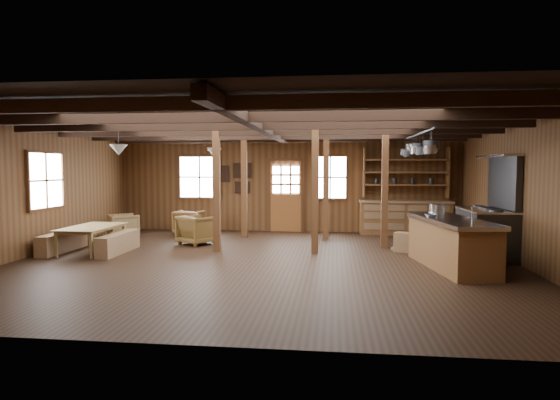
% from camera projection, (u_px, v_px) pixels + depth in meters
% --- Properties ---
extents(room, '(10.04, 9.04, 2.84)m').
position_uv_depth(room, '(263.00, 192.00, 9.32)').
color(room, black).
rests_on(room, ground).
extents(ceiling_joists, '(9.80, 8.82, 0.18)m').
position_uv_depth(ceiling_joists, '(264.00, 128.00, 9.41)').
color(ceiling_joists, black).
rests_on(ceiling_joists, ceiling).
extents(timber_posts, '(3.95, 2.35, 2.80)m').
position_uv_depth(timber_posts, '(297.00, 188.00, 11.32)').
color(timber_posts, '#4A2F15').
rests_on(timber_posts, floor).
extents(back_door, '(1.02, 0.08, 2.15)m').
position_uv_depth(back_door, '(286.00, 202.00, 13.77)').
color(back_door, brown).
rests_on(back_door, floor).
extents(window_back_left, '(1.32, 0.06, 1.32)m').
position_uv_depth(window_back_left, '(200.00, 177.00, 14.03)').
color(window_back_left, white).
rests_on(window_back_left, wall_back).
extents(window_back_right, '(1.02, 0.06, 1.32)m').
position_uv_depth(window_back_right, '(330.00, 177.00, 13.58)').
color(window_back_right, white).
rests_on(window_back_right, wall_back).
extents(window_left, '(0.14, 1.24, 1.32)m').
position_uv_depth(window_left, '(46.00, 181.00, 10.37)').
color(window_left, white).
rests_on(window_left, wall_back).
extents(notice_boards, '(1.08, 0.03, 0.90)m').
position_uv_depth(notice_boards, '(236.00, 176.00, 13.89)').
color(notice_boards, white).
rests_on(notice_boards, wall_back).
extents(back_counter, '(2.55, 0.60, 2.45)m').
position_uv_depth(back_counter, '(405.00, 213.00, 13.15)').
color(back_counter, brown).
rests_on(back_counter, floor).
extents(pendant_lamps, '(1.86, 2.36, 0.66)m').
position_uv_depth(pendant_lamps, '(171.00, 151.00, 10.51)').
color(pendant_lamps, '#2E2E30').
rests_on(pendant_lamps, ceiling).
extents(pot_rack, '(0.40, 3.00, 0.45)m').
position_uv_depth(pot_rack, '(419.00, 148.00, 9.16)').
color(pot_rack, '#2E2E30').
rests_on(pot_rack, ceiling).
extents(kitchen_island, '(1.30, 2.61, 1.20)m').
position_uv_depth(kitchen_island, '(451.00, 243.00, 8.75)').
color(kitchen_island, brown).
rests_on(kitchen_island, floor).
extents(step_stool, '(0.59, 0.51, 0.43)m').
position_uv_depth(step_stool, '(405.00, 242.00, 10.46)').
color(step_stool, brown).
rests_on(step_stool, floor).
extents(commercial_range, '(0.89, 1.75, 2.15)m').
position_uv_depth(commercial_range, '(489.00, 225.00, 9.80)').
color(commercial_range, '#2E2E30').
rests_on(commercial_range, floor).
extents(dining_table, '(0.94, 1.67, 0.59)m').
position_uv_depth(dining_table, '(94.00, 239.00, 10.41)').
color(dining_table, olive).
rests_on(dining_table, floor).
extents(bench_wall, '(0.30, 1.61, 0.44)m').
position_uv_depth(bench_wall, '(62.00, 242.00, 10.50)').
color(bench_wall, brown).
rests_on(bench_wall, floor).
extents(bench_aisle, '(0.30, 1.59, 0.44)m').
position_uv_depth(bench_aisle, '(118.00, 243.00, 10.35)').
color(bench_aisle, brown).
rests_on(bench_aisle, floor).
extents(armchair_a, '(0.78, 0.80, 0.68)m').
position_uv_depth(armchair_a, '(189.00, 222.00, 13.26)').
color(armchair_a, brown).
rests_on(armchair_a, floor).
extents(armchair_b, '(1.07, 1.08, 0.72)m').
position_uv_depth(armchair_b, '(197.00, 230.00, 11.49)').
color(armchair_b, brown).
rests_on(armchair_b, floor).
extents(armchair_c, '(0.99, 0.98, 0.65)m').
position_uv_depth(armchair_c, '(124.00, 226.00, 12.55)').
color(armchair_c, olive).
rests_on(armchair_c, floor).
extents(counter_pot, '(0.32, 0.32, 0.19)m').
position_uv_depth(counter_pot, '(437.00, 209.00, 9.72)').
color(counter_pot, '#AEB1B5').
rests_on(counter_pot, kitchen_island).
extents(bowl, '(0.26, 0.26, 0.06)m').
position_uv_depth(bowl, '(431.00, 216.00, 8.95)').
color(bowl, silver).
rests_on(bowl, kitchen_island).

